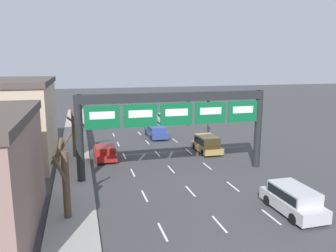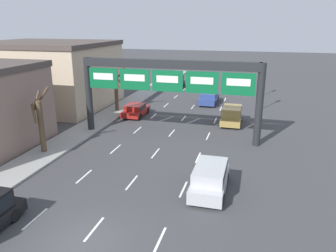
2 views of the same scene
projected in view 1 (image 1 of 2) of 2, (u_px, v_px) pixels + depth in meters
lane_dashes at (180, 179)px, 25.52m from camera, size 6.72×67.00×0.01m
sign_gantry at (175, 113)px, 25.75m from camera, size 15.39×0.70×6.65m
car_blue at (156, 131)px, 39.75m from camera, size 1.97×4.85×1.41m
suv_silver at (293, 198)px, 19.64m from camera, size 1.93×4.38×1.65m
car_red at (105, 152)px, 30.71m from camera, size 1.96×4.08×1.29m
car_white at (165, 118)px, 48.88m from camera, size 1.88×4.02×1.48m
suv_gold at (207, 143)px, 33.03m from camera, size 1.93×4.08×1.72m
suv_navy at (98, 120)px, 46.62m from camera, size 1.95×4.67×1.70m
traffic_light_near_gantry at (188, 104)px, 46.34m from camera, size 0.30×0.35×4.38m
traffic_light_mid_block at (208, 108)px, 38.88m from camera, size 0.30×0.35×5.07m
tree_bare_closest at (65, 179)px, 18.52m from camera, size 1.36×1.56×4.89m
tree_bare_second at (75, 130)px, 30.83m from camera, size 1.87×2.42×5.13m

